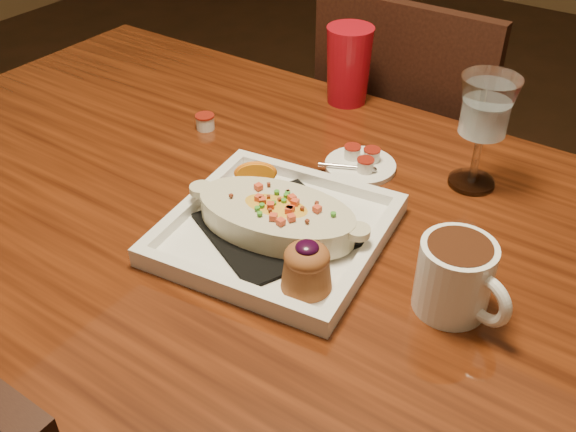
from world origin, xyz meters
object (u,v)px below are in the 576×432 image
Objects in this scene: table at (253,253)px; red_tumbler at (349,65)px; chair_far at (411,162)px; goblet at (485,113)px; saucer at (360,163)px; coffee_mug at (457,276)px; plate at (278,225)px.

red_tumbler is (-0.06, 0.40, 0.17)m from table.
goblet is (0.26, -0.37, 0.37)m from chair_far.
saucer is (0.09, -0.44, 0.25)m from chair_far.
chair_far is at bearing 74.79° from red_tumbler.
chair_far is at bearing 136.45° from coffee_mug.
saucer is (0.00, 0.24, -0.02)m from plate.
red_tumbler is (-0.06, -0.23, 0.32)m from chair_far.
plate is 2.21× the size of red_tumbler.
saucer is 0.79× the size of red_tumbler.
red_tumbler is at bearing 100.55° from plate.
chair_far is 0.73m from plate.
goblet is 1.24× the size of red_tumbler.
goblet is 0.22m from saucer.
saucer reaches higher than table.
red_tumbler is at bearing 152.28° from coffee_mug.
chair_far is (-0.00, 0.63, -0.15)m from table.
coffee_mug is 0.70× the size of goblet.
goblet reaches higher than coffee_mug.
chair_far reaches higher than plate.
chair_far is 0.40m from red_tumbler.
plate is at bearing -28.18° from table.
goblet is at bearing -24.14° from red_tumbler.
plate is 2.79× the size of saucer.
chair_far is 4.93× the size of goblet.
red_tumbler is at bearing 155.86° from goblet.
table is 0.38m from coffee_mug.
chair_far is 0.59m from goblet.
saucer is (-0.26, 0.22, -0.05)m from coffee_mug.
chair_far is 0.80m from coffee_mug.
chair_far is at bearing 124.80° from goblet.
plate is at bearing -71.72° from red_tumbler.
plate is 0.24m from saucer.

